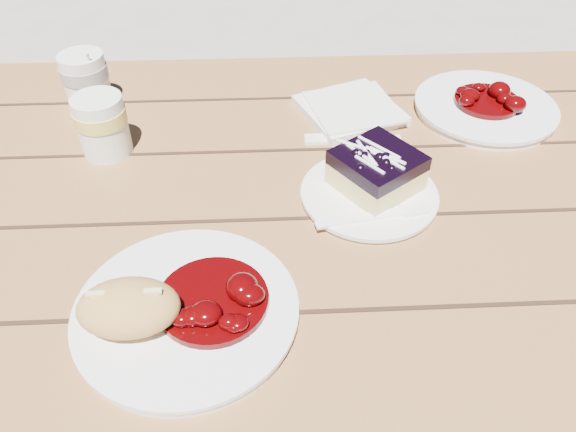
{
  "coord_description": "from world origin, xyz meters",
  "views": [
    {
      "loc": [
        -0.04,
        -0.64,
        1.26
      ],
      "look_at": [
        -0.02,
        -0.14,
        0.81
      ],
      "focal_mm": 35.0,
      "sensor_mm": 36.0,
      "label": 1
    }
  ],
  "objects_px": {
    "dessert_plate": "(369,195)",
    "picnic_table": "(293,258)",
    "coffee_cup": "(86,81)",
    "second_plate": "(485,108)",
    "main_plate": "(187,312)",
    "bread_roll": "(129,308)",
    "blueberry_cake": "(377,170)",
    "second_cup": "(102,125)"
  },
  "relations": [
    {
      "from": "dessert_plate",
      "to": "picnic_table",
      "type": "bearing_deg",
      "value": 158.65
    },
    {
      "from": "coffee_cup",
      "to": "second_plate",
      "type": "relative_size",
      "value": 0.4
    },
    {
      "from": "picnic_table",
      "to": "main_plate",
      "type": "bearing_deg",
      "value": -119.27
    },
    {
      "from": "picnic_table",
      "to": "coffee_cup",
      "type": "relative_size",
      "value": 21.31
    },
    {
      "from": "bread_roll",
      "to": "blueberry_cake",
      "type": "bearing_deg",
      "value": 37.63
    },
    {
      "from": "bread_roll",
      "to": "dessert_plate",
      "type": "height_order",
      "value": "bread_roll"
    },
    {
      "from": "picnic_table",
      "to": "bread_roll",
      "type": "distance_m",
      "value": 0.38
    },
    {
      "from": "second_plate",
      "to": "second_cup",
      "type": "xyz_separation_m",
      "value": [
        -0.62,
        -0.08,
        0.04
      ]
    },
    {
      "from": "second_plate",
      "to": "second_cup",
      "type": "bearing_deg",
      "value": -172.27
    },
    {
      "from": "bread_roll",
      "to": "blueberry_cake",
      "type": "relative_size",
      "value": 0.77
    },
    {
      "from": "blueberry_cake",
      "to": "coffee_cup",
      "type": "bearing_deg",
      "value": 114.68
    },
    {
      "from": "picnic_table",
      "to": "second_plate",
      "type": "bearing_deg",
      "value": 27.71
    },
    {
      "from": "main_plate",
      "to": "second_cup",
      "type": "xyz_separation_m",
      "value": [
        -0.15,
        0.33,
        0.04
      ]
    },
    {
      "from": "main_plate",
      "to": "second_cup",
      "type": "bearing_deg",
      "value": 114.45
    },
    {
      "from": "bread_roll",
      "to": "main_plate",
      "type": "bearing_deg",
      "value": 19.98
    },
    {
      "from": "blueberry_cake",
      "to": "main_plate",
      "type": "bearing_deg",
      "value": -174.86
    },
    {
      "from": "bread_roll",
      "to": "second_plate",
      "type": "bearing_deg",
      "value": 39.67
    },
    {
      "from": "main_plate",
      "to": "second_cup",
      "type": "height_order",
      "value": "second_cup"
    },
    {
      "from": "main_plate",
      "to": "bread_roll",
      "type": "relative_size",
      "value": 2.25
    },
    {
      "from": "second_cup",
      "to": "blueberry_cake",
      "type": "bearing_deg",
      "value": -16.52
    },
    {
      "from": "second_plate",
      "to": "second_cup",
      "type": "distance_m",
      "value": 0.63
    },
    {
      "from": "blueberry_cake",
      "to": "second_cup",
      "type": "xyz_separation_m",
      "value": [
        -0.4,
        0.12,
        0.01
      ]
    },
    {
      "from": "bread_roll",
      "to": "second_cup",
      "type": "distance_m",
      "value": 0.37
    },
    {
      "from": "bread_roll",
      "to": "second_cup",
      "type": "bearing_deg",
      "value": 105.27
    },
    {
      "from": "blueberry_cake",
      "to": "dessert_plate",
      "type": "bearing_deg",
      "value": -159.28
    },
    {
      "from": "dessert_plate",
      "to": "coffee_cup",
      "type": "relative_size",
      "value": 2.0
    },
    {
      "from": "picnic_table",
      "to": "blueberry_cake",
      "type": "distance_m",
      "value": 0.23
    },
    {
      "from": "main_plate",
      "to": "second_plate",
      "type": "bearing_deg",
      "value": 41.46
    },
    {
      "from": "picnic_table",
      "to": "blueberry_cake",
      "type": "xyz_separation_m",
      "value": [
        0.11,
        -0.03,
        0.2
      ]
    },
    {
      "from": "blueberry_cake",
      "to": "second_plate",
      "type": "height_order",
      "value": "blueberry_cake"
    },
    {
      "from": "main_plate",
      "to": "bread_roll",
      "type": "bearing_deg",
      "value": -160.02
    },
    {
      "from": "picnic_table",
      "to": "second_plate",
      "type": "relative_size",
      "value": 8.58
    },
    {
      "from": "main_plate",
      "to": "dessert_plate",
      "type": "xyz_separation_m",
      "value": [
        0.24,
        0.2,
        -0.0
      ]
    },
    {
      "from": "blueberry_cake",
      "to": "second_cup",
      "type": "height_order",
      "value": "second_cup"
    },
    {
      "from": "second_plate",
      "to": "blueberry_cake",
      "type": "bearing_deg",
      "value": -137.76
    },
    {
      "from": "bread_roll",
      "to": "blueberry_cake",
      "type": "height_order",
      "value": "bread_roll"
    },
    {
      "from": "main_plate",
      "to": "dessert_plate",
      "type": "distance_m",
      "value": 0.31
    },
    {
      "from": "picnic_table",
      "to": "second_cup",
      "type": "distance_m",
      "value": 0.37
    },
    {
      "from": "bread_roll",
      "to": "coffee_cup",
      "type": "bearing_deg",
      "value": 107.0
    },
    {
      "from": "dessert_plate",
      "to": "second_cup",
      "type": "bearing_deg",
      "value": 161.08
    },
    {
      "from": "dessert_plate",
      "to": "blueberry_cake",
      "type": "xyz_separation_m",
      "value": [
        0.01,
        0.02,
        0.03
      ]
    },
    {
      "from": "dessert_plate",
      "to": "second_plate",
      "type": "bearing_deg",
      "value": 43.03
    }
  ]
}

